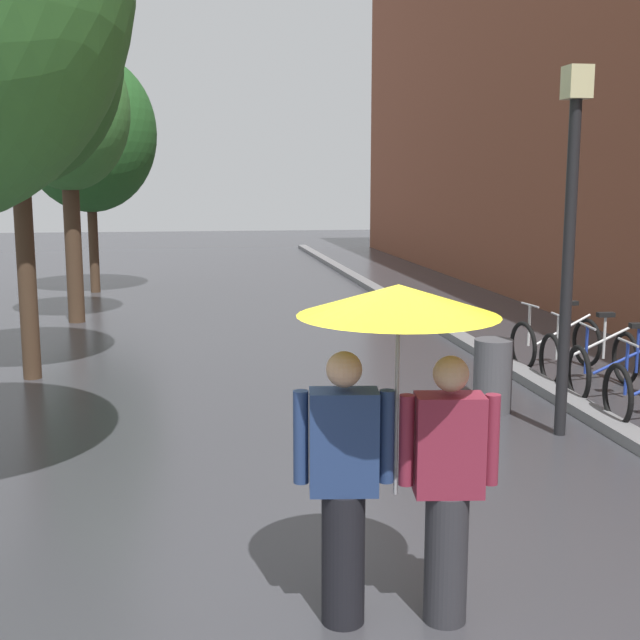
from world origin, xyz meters
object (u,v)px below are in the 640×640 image
at_px(street_lamp_post, 570,222).
at_px(couple_under_umbrella, 397,397).
at_px(parked_bicycle_1, 620,371).
at_px(parked_bicycle_2, 588,357).
at_px(street_tree_1, 14,55).
at_px(street_tree_3, 89,133).
at_px(parked_bicycle_3, 555,342).
at_px(litter_bin, 493,376).
at_px(street_tree_2, 67,112).

bearing_deg(street_lamp_post, couple_under_umbrella, -128.10).
bearing_deg(parked_bicycle_1, couple_under_umbrella, -131.04).
bearing_deg(parked_bicycle_2, street_tree_1, 168.18).
bearing_deg(street_lamp_post, street_tree_3, 116.18).
height_order(parked_bicycle_3, litter_bin, parked_bicycle_3).
distance_m(parked_bicycle_1, couple_under_umbrella, 6.04).
distance_m(street_tree_1, street_tree_3, 8.94).
bearing_deg(parked_bicycle_2, litter_bin, -148.99).
xyz_separation_m(street_tree_3, parked_bicycle_3, (7.38, -9.44, -3.37)).
relative_size(street_tree_1, street_tree_3, 1.06).
height_order(street_tree_2, couple_under_umbrella, street_tree_2).
relative_size(couple_under_umbrella, street_lamp_post, 0.55).
bearing_deg(street_tree_2, couple_under_umbrella, -73.67).
bearing_deg(couple_under_umbrella, litter_bin, 62.56).
xyz_separation_m(street_tree_2, parked_bicycle_3, (7.25, -5.09, -3.50)).
relative_size(parked_bicycle_3, street_lamp_post, 0.31).
bearing_deg(street_tree_2, parked_bicycle_2, -40.00).
relative_size(street_tree_3, parked_bicycle_2, 5.05).
distance_m(street_tree_1, parked_bicycle_3, 8.22).
distance_m(street_tree_3, street_lamp_post, 13.89).
distance_m(parked_bicycle_2, parked_bicycle_3, 0.99).
bearing_deg(street_tree_2, street_tree_1, -89.85).
xyz_separation_m(parked_bicycle_1, parked_bicycle_3, (0.01, 1.81, 0.00)).
bearing_deg(couple_under_umbrella, parked_bicycle_1, 48.96).
distance_m(street_tree_1, parked_bicycle_1, 8.52).
height_order(couple_under_umbrella, litter_bin, couple_under_umbrella).
bearing_deg(couple_under_umbrella, parked_bicycle_2, 53.57).
distance_m(parked_bicycle_1, parked_bicycle_2, 0.81).
bearing_deg(parked_bicycle_3, street_tree_3, 128.02).
bearing_deg(street_lamp_post, street_tree_1, 149.75).
bearing_deg(litter_bin, street_tree_2, 128.09).
relative_size(street_tree_2, couple_under_umbrella, 2.62).
distance_m(street_tree_2, litter_bin, 9.66).
xyz_separation_m(parked_bicycle_2, street_lamp_post, (-1.29, -1.96, 1.85)).
distance_m(parked_bicycle_1, street_lamp_post, 2.52).
height_order(street_lamp_post, litter_bin, street_lamp_post).
bearing_deg(street_tree_3, street_tree_1, -89.10).
relative_size(street_tree_2, parked_bicycle_2, 4.85).
xyz_separation_m(parked_bicycle_2, litter_bin, (-1.69, -1.01, 0.05)).
distance_m(street_tree_2, parked_bicycle_3, 9.53).
bearing_deg(litter_bin, parked_bicycle_1, 6.79).
bearing_deg(street_tree_2, parked_bicycle_1, -43.60).
distance_m(street_tree_3, parked_bicycle_1, 13.87).
xyz_separation_m(parked_bicycle_1, litter_bin, (-1.68, -0.20, 0.05)).
bearing_deg(street_tree_3, litter_bin, -63.56).
bearing_deg(couple_under_umbrella, street_lamp_post, 51.90).
distance_m(street_tree_2, parked_bicycle_1, 10.60).
xyz_separation_m(couple_under_umbrella, street_lamp_post, (2.63, 3.35, 0.83)).
relative_size(parked_bicycle_1, litter_bin, 1.34).
height_order(street_tree_1, street_tree_3, street_tree_1).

